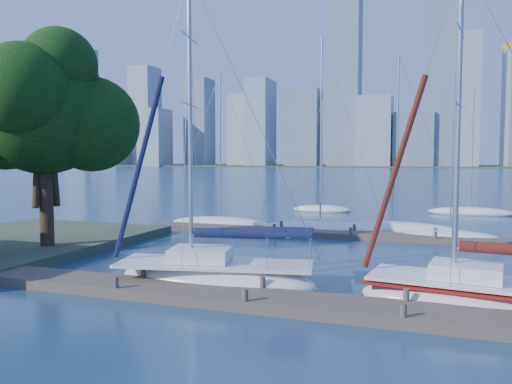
% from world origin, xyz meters
% --- Properties ---
extents(ground, '(700.00, 700.00, 0.00)m').
position_xyz_m(ground, '(0.00, 0.00, 0.00)').
color(ground, '#18364D').
rests_on(ground, ground).
extents(near_dock, '(26.00, 2.00, 0.40)m').
position_xyz_m(near_dock, '(0.00, 0.00, 0.20)').
color(near_dock, '#4B4137').
rests_on(near_dock, ground).
extents(far_dock, '(30.00, 1.80, 0.36)m').
position_xyz_m(far_dock, '(2.00, 16.00, 0.18)').
color(far_dock, '#4B4137').
rests_on(far_dock, ground).
extents(far_shore, '(800.00, 100.00, 1.50)m').
position_xyz_m(far_shore, '(0.00, 320.00, 0.00)').
color(far_shore, '#38472D').
rests_on(far_shore, ground).
extents(tree, '(8.98, 8.18, 11.62)m').
position_xyz_m(tree, '(-13.34, 4.96, 7.74)').
color(tree, '#322416').
rests_on(tree, ground).
extents(sailboat_navy, '(8.69, 4.27, 12.84)m').
position_xyz_m(sailboat_navy, '(-2.35, 1.94, 1.00)').
color(sailboat_navy, white).
rests_on(sailboat_navy, ground).
extents(sailboat_maroon, '(8.41, 3.72, 12.32)m').
position_xyz_m(sailboat_maroon, '(7.43, 2.19, 0.96)').
color(sailboat_maroon, white).
rests_on(sailboat_maroon, ground).
extents(bg_boat_0, '(8.10, 2.71, 11.68)m').
position_xyz_m(bg_boat_0, '(-9.06, 17.95, 0.25)').
color(bg_boat_0, white).
rests_on(bg_boat_0, ground).
extents(bg_boat_1, '(8.61, 3.23, 13.62)m').
position_xyz_m(bg_boat_1, '(-1.44, 17.60, 0.26)').
color(bg_boat_1, white).
rests_on(bg_boat_1, ground).
extents(bg_boat_2, '(8.74, 3.08, 12.32)m').
position_xyz_m(bg_boat_2, '(3.47, 19.19, 0.25)').
color(bg_boat_2, white).
rests_on(bg_boat_2, ground).
extents(bg_boat_3, '(6.28, 3.22, 10.72)m').
position_xyz_m(bg_boat_3, '(6.87, 16.93, 0.23)').
color(bg_boat_3, white).
rests_on(bg_boat_3, ground).
extents(bg_boat_6, '(5.68, 2.30, 10.91)m').
position_xyz_m(bg_boat_6, '(-4.16, 31.09, 0.23)').
color(bg_boat_6, white).
rests_on(bg_boat_6, ground).
extents(bg_boat_7, '(7.61, 4.48, 12.04)m').
position_xyz_m(bg_boat_7, '(9.16, 33.04, 0.24)').
color(bg_boat_7, white).
rests_on(bg_boat_7, ground).
extents(skyline, '(502.86, 51.31, 107.03)m').
position_xyz_m(skyline, '(16.78, 290.25, 34.52)').
color(skyline, '#8192A6').
rests_on(skyline, ground).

